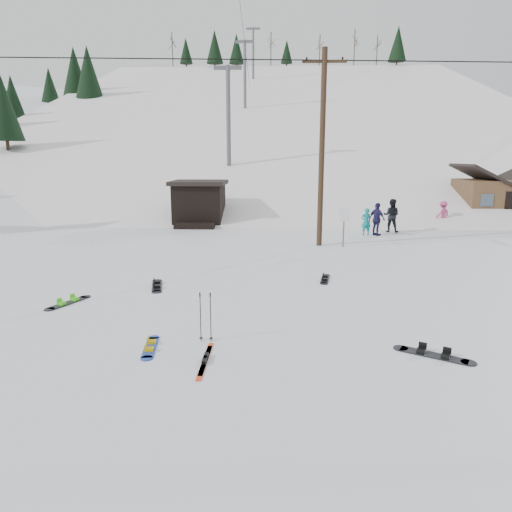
{
  "coord_description": "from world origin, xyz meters",
  "views": [
    {
      "loc": [
        -0.11,
        -7.93,
        4.21
      ],
      "look_at": [
        -0.68,
        4.95,
        1.4
      ],
      "focal_mm": 32.0,
      "sensor_mm": 36.0,
      "label": 1
    }
  ],
  "objects_px": {
    "cabin": "(498,198)",
    "hero_skis": "(205,360)",
    "utility_pole": "(322,147)",
    "hero_snowboard": "(150,347)"
  },
  "relations": [
    {
      "from": "hero_snowboard",
      "to": "hero_skis",
      "type": "relative_size",
      "value": 0.77
    },
    {
      "from": "utility_pole",
      "to": "cabin",
      "type": "relative_size",
      "value": 1.67
    },
    {
      "from": "cabin",
      "to": "hero_skis",
      "type": "height_order",
      "value": "cabin"
    },
    {
      "from": "cabin",
      "to": "hero_skis",
      "type": "distance_m",
      "value": 28.44
    },
    {
      "from": "utility_pole",
      "to": "cabin",
      "type": "bearing_deg",
      "value": 37.56
    },
    {
      "from": "utility_pole",
      "to": "hero_skis",
      "type": "height_order",
      "value": "utility_pole"
    },
    {
      "from": "utility_pole",
      "to": "hero_skis",
      "type": "bearing_deg",
      "value": -105.29
    },
    {
      "from": "utility_pole",
      "to": "cabin",
      "type": "distance_m",
      "value": 16.71
    },
    {
      "from": "hero_snowboard",
      "to": "hero_skis",
      "type": "distance_m",
      "value": 1.47
    },
    {
      "from": "utility_pole",
      "to": "hero_snowboard",
      "type": "relative_size",
      "value": 6.45
    }
  ]
}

